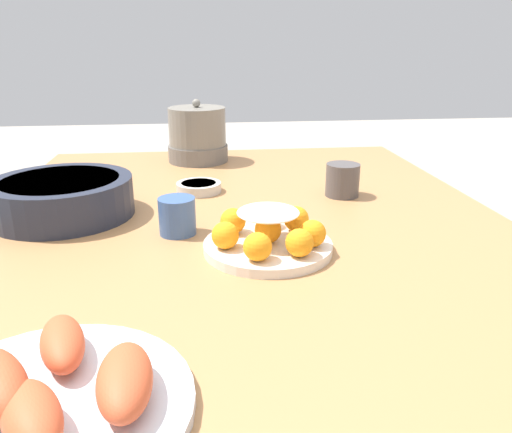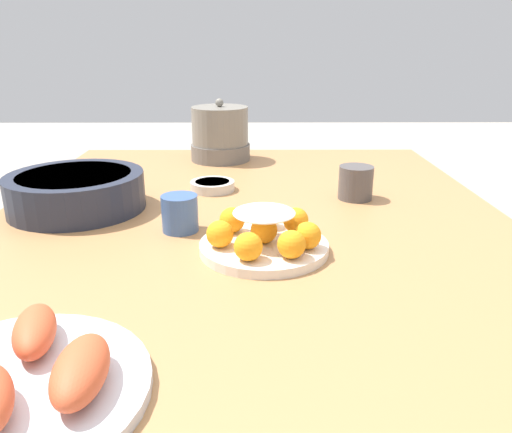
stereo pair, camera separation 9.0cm
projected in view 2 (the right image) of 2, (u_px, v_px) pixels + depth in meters
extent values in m
cylinder|color=#A87547|center=(390.00, 262.00, 1.73)|extent=(0.06, 0.06, 0.71)
cylinder|color=#A87547|center=(111.00, 262.00, 1.72)|extent=(0.06, 0.06, 0.71)
cube|color=#A87547|center=(249.00, 232.00, 0.98)|extent=(1.41, 1.06, 0.03)
cylinder|color=silver|center=(264.00, 247.00, 0.85)|extent=(0.22, 0.22, 0.02)
sphere|color=orange|center=(266.00, 215.00, 0.91)|extent=(0.05, 0.05, 0.05)
sphere|color=orange|center=(232.00, 220.00, 0.89)|extent=(0.05, 0.05, 0.05)
sphere|color=orange|center=(220.00, 234.00, 0.82)|extent=(0.05, 0.05, 0.05)
sphere|color=orange|center=(249.00, 247.00, 0.77)|extent=(0.05, 0.05, 0.05)
sphere|color=orange|center=(291.00, 244.00, 0.78)|extent=(0.05, 0.05, 0.05)
sphere|color=orange|center=(307.00, 236.00, 0.82)|extent=(0.05, 0.05, 0.05)
sphere|color=orange|center=(296.00, 220.00, 0.89)|extent=(0.05, 0.05, 0.05)
ellipsoid|color=white|center=(264.00, 213.00, 0.83)|extent=(0.11, 0.11, 0.02)
sphere|color=orange|center=(264.00, 230.00, 0.84)|extent=(0.05, 0.05, 0.05)
cylinder|color=#232838|center=(76.00, 192.00, 1.05)|extent=(0.28, 0.28, 0.08)
cylinder|color=brown|center=(74.00, 177.00, 1.04)|extent=(0.23, 0.23, 0.01)
cylinder|color=beige|center=(212.00, 186.00, 1.19)|extent=(0.11, 0.11, 0.02)
cylinder|color=olive|center=(212.00, 182.00, 1.19)|extent=(0.08, 0.08, 0.01)
cylinder|color=silver|center=(7.00, 394.00, 0.50)|extent=(0.29, 0.29, 0.01)
ellipsoid|color=#D1512D|center=(35.00, 331.00, 0.56)|extent=(0.11, 0.07, 0.04)
ellipsoid|color=#D1512D|center=(81.00, 370.00, 0.49)|extent=(0.12, 0.06, 0.04)
cylinder|color=#4C4747|center=(356.00, 183.00, 1.12)|extent=(0.08, 0.08, 0.08)
cylinder|color=#38568E|center=(180.00, 213.00, 0.93)|extent=(0.07, 0.07, 0.07)
cylinder|color=#66605B|center=(221.00, 152.00, 1.49)|extent=(0.18, 0.18, 0.05)
cylinder|color=slate|center=(220.00, 126.00, 1.47)|extent=(0.17, 0.17, 0.11)
sphere|color=slate|center=(219.00, 103.00, 1.45)|extent=(0.02, 0.02, 0.02)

